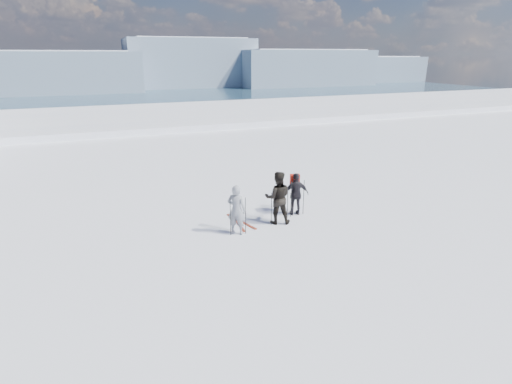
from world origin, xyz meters
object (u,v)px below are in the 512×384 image
skier_grey (236,210)px  skier_dark (278,198)px  skis_loose (239,222)px  skier_pack (296,194)px

skier_grey → skier_dark: skier_dark is taller
skis_loose → skier_pack: bearing=-2.1°
skier_grey → skis_loose: 1.24m
skier_grey → skier_pack: 2.67m
skis_loose → skier_dark: bearing=-23.0°
skier_dark → skis_loose: (-1.23, 0.52, -0.92)m
skier_pack → skis_loose: 2.31m
skier_dark → skier_pack: skier_dark is taller
skier_grey → skier_dark: 1.65m
skier_grey → skier_pack: skier_grey is taller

